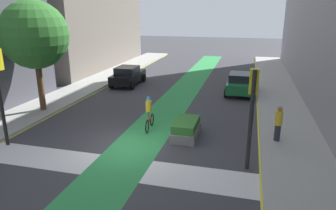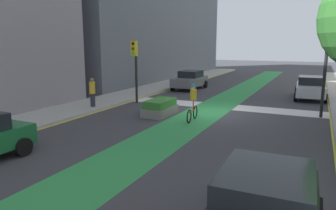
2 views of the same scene
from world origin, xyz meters
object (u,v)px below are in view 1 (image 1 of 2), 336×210
car_green_right_far (240,83)px  traffic_signal_near_right (252,100)px  pedestrian_sidewalk_right_a (278,123)px  median_planter (186,129)px  street_tree_near (34,35)px  car_black_left_far (128,75)px  cyclist_in_lane (149,112)px

car_green_right_far → traffic_signal_near_right: bearing=-86.3°
pedestrian_sidewalk_right_a → median_planter: 4.39m
traffic_signal_near_right → street_tree_near: size_ratio=0.61×
car_black_left_far → pedestrian_sidewalk_right_a: bearing=-39.7°
traffic_signal_near_right → pedestrian_sidewalk_right_a: (1.31, 2.74, -1.80)m
car_green_right_far → street_tree_near: 14.42m
traffic_signal_near_right → street_tree_near: 13.16m
pedestrian_sidewalk_right_a → street_tree_near: street_tree_near is taller
cyclist_in_lane → pedestrian_sidewalk_right_a: (6.39, -0.14, 0.05)m
car_green_right_far → cyclist_in_lane: 9.78m
pedestrian_sidewalk_right_a → car_green_right_far: bearing=103.0°
median_planter → traffic_signal_near_right: bearing=-39.2°
traffic_signal_near_right → cyclist_in_lane: (-5.08, 2.88, -1.85)m
car_black_left_far → cyclist_in_lane: bearing=-62.1°
street_tree_near → cyclist_in_lane: bearing=-9.1°
traffic_signal_near_right → cyclist_in_lane: 6.13m
pedestrian_sidewalk_right_a → median_planter: bearing=-176.4°
traffic_signal_near_right → street_tree_near: street_tree_near is taller
cyclist_in_lane → pedestrian_sidewalk_right_a: size_ratio=1.09×
street_tree_near → pedestrian_sidewalk_right_a: bearing=-5.5°
car_black_left_far → pedestrian_sidewalk_right_a: 14.66m
street_tree_near → median_planter: (9.36, -1.59, -4.27)m
pedestrian_sidewalk_right_a → median_planter: size_ratio=0.75×
car_black_left_far → pedestrian_sidewalk_right_a: (11.27, -9.37, 0.22)m
cyclist_in_lane → pedestrian_sidewalk_right_a: 6.39m
cyclist_in_lane → street_tree_near: 8.27m
traffic_signal_near_right → car_black_left_far: size_ratio=0.95×
pedestrian_sidewalk_right_a → street_tree_near: 14.23m
cyclist_in_lane → street_tree_near: street_tree_near is taller
car_green_right_far → pedestrian_sidewalk_right_a: (2.06, -8.91, 0.22)m
car_black_left_far → street_tree_near: street_tree_near is taller
car_green_right_far → street_tree_near: street_tree_near is taller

